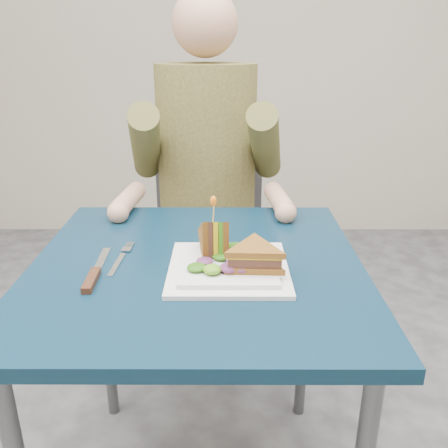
{
  "coord_description": "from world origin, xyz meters",
  "views": [
    {
      "loc": [
        0.07,
        -0.97,
        1.21
      ],
      "look_at": [
        0.06,
        0.01,
        0.82
      ],
      "focal_mm": 38.0,
      "sensor_mm": 36.0,
      "label": 1
    }
  ],
  "objects_px": {
    "table": "(197,293)",
    "diner": "(206,131)",
    "plate": "(228,267)",
    "knife": "(93,276)",
    "sandwich_upright": "(214,240)",
    "fork": "(120,259)",
    "chair": "(209,222)",
    "sandwich_flat": "(255,257)"
  },
  "relations": [
    {
      "from": "chair",
      "to": "fork",
      "type": "xyz_separation_m",
      "value": [
        -0.18,
        -0.73,
        0.19
      ]
    },
    {
      "from": "table",
      "to": "diner",
      "type": "relative_size",
      "value": 1.01
    },
    {
      "from": "diner",
      "to": "sandwich_upright",
      "type": "relative_size",
      "value": 5.89
    },
    {
      "from": "diner",
      "to": "plate",
      "type": "relative_size",
      "value": 2.87
    },
    {
      "from": "plate",
      "to": "knife",
      "type": "relative_size",
      "value": 1.17
    },
    {
      "from": "plate",
      "to": "fork",
      "type": "height_order",
      "value": "plate"
    },
    {
      "from": "knife",
      "to": "sandwich_flat",
      "type": "bearing_deg",
      "value": 2.34
    },
    {
      "from": "plate",
      "to": "fork",
      "type": "relative_size",
      "value": 1.45
    },
    {
      "from": "table",
      "to": "chair",
      "type": "distance_m",
      "value": 0.75
    },
    {
      "from": "fork",
      "to": "plate",
      "type": "bearing_deg",
      "value": -11.86
    },
    {
      "from": "diner",
      "to": "plate",
      "type": "bearing_deg",
      "value": -83.89
    },
    {
      "from": "table",
      "to": "sandwich_flat",
      "type": "xyz_separation_m",
      "value": [
        0.13,
        -0.07,
        0.12
      ]
    },
    {
      "from": "fork",
      "to": "sandwich_upright",
      "type": "bearing_deg",
      "value": -1.9
    },
    {
      "from": "chair",
      "to": "sandwich_flat",
      "type": "bearing_deg",
      "value": -81.09
    },
    {
      "from": "sandwich_upright",
      "to": "knife",
      "type": "relative_size",
      "value": 0.57
    },
    {
      "from": "table",
      "to": "fork",
      "type": "bearing_deg",
      "value": 176.45
    },
    {
      "from": "diner",
      "to": "sandwich_flat",
      "type": "distance_m",
      "value": 0.72
    },
    {
      "from": "plate",
      "to": "knife",
      "type": "height_order",
      "value": "plate"
    },
    {
      "from": "table",
      "to": "sandwich_upright",
      "type": "bearing_deg",
      "value": 5.53
    },
    {
      "from": "diner",
      "to": "sandwich_flat",
      "type": "height_order",
      "value": "diner"
    },
    {
      "from": "sandwich_flat",
      "to": "knife",
      "type": "xyz_separation_m",
      "value": [
        -0.34,
        -0.01,
        -0.04
      ]
    },
    {
      "from": "sandwich_upright",
      "to": "knife",
      "type": "xyz_separation_m",
      "value": [
        -0.25,
        -0.08,
        -0.05
      ]
    },
    {
      "from": "table",
      "to": "plate",
      "type": "distance_m",
      "value": 0.12
    },
    {
      "from": "plate",
      "to": "knife",
      "type": "bearing_deg",
      "value": -172.26
    },
    {
      "from": "fork",
      "to": "sandwich_flat",
      "type": "bearing_deg",
      "value": -14.27
    },
    {
      "from": "diner",
      "to": "plate",
      "type": "height_order",
      "value": "diner"
    },
    {
      "from": "chair",
      "to": "plate",
      "type": "relative_size",
      "value": 3.58
    },
    {
      "from": "chair",
      "to": "sandwich_flat",
      "type": "height_order",
      "value": "chair"
    },
    {
      "from": "plate",
      "to": "diner",
      "type": "bearing_deg",
      "value": 96.11
    },
    {
      "from": "diner",
      "to": "knife",
      "type": "bearing_deg",
      "value": -106.74
    },
    {
      "from": "table",
      "to": "sandwich_upright",
      "type": "distance_m",
      "value": 0.14
    },
    {
      "from": "chair",
      "to": "sandwich_upright",
      "type": "distance_m",
      "value": 0.78
    },
    {
      "from": "fork",
      "to": "chair",
      "type": "bearing_deg",
      "value": 76.5
    },
    {
      "from": "sandwich_upright",
      "to": "sandwich_flat",
      "type": "bearing_deg",
      "value": -38.49
    },
    {
      "from": "chair",
      "to": "sandwich_upright",
      "type": "bearing_deg",
      "value": -86.98
    },
    {
      "from": "chair",
      "to": "sandwich_flat",
      "type": "relative_size",
      "value": 6.13
    },
    {
      "from": "sandwich_upright",
      "to": "fork",
      "type": "height_order",
      "value": "sandwich_upright"
    },
    {
      "from": "sandwich_flat",
      "to": "fork",
      "type": "height_order",
      "value": "sandwich_flat"
    },
    {
      "from": "diner",
      "to": "fork",
      "type": "height_order",
      "value": "diner"
    },
    {
      "from": "table",
      "to": "plate",
      "type": "relative_size",
      "value": 2.88
    },
    {
      "from": "plate",
      "to": "fork",
      "type": "bearing_deg",
      "value": 168.14
    },
    {
      "from": "sandwich_flat",
      "to": "knife",
      "type": "bearing_deg",
      "value": -177.66
    }
  ]
}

